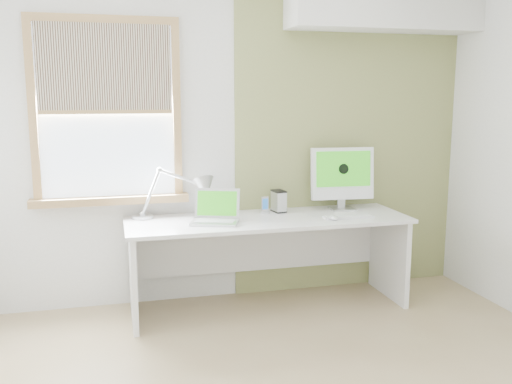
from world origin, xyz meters
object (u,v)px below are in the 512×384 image
object	(u,v)px
desk	(266,240)
laptop	(216,214)
desk_lamp	(193,191)
imac	(342,175)
external_drive	(279,201)

from	to	relation	value
desk	laptop	size ratio (longest dim) A/B	5.27
desk_lamp	imac	distance (m)	1.26
laptop	external_drive	bearing A→B (deg)	22.19
desk	imac	distance (m)	0.85
external_drive	imac	bearing A→B (deg)	-2.70
laptop	imac	xyz separation A→B (m)	(1.11, 0.20, 0.23)
external_drive	imac	distance (m)	0.58
desk_lamp	laptop	world-z (taller)	desk_lamp
laptop	imac	world-z (taller)	imac
laptop	desk_lamp	bearing A→B (deg)	128.08
desk_lamp	external_drive	size ratio (longest dim) A/B	3.85
desk	desk_lamp	bearing A→B (deg)	170.36
external_drive	desk_lamp	bearing A→B (deg)	-176.21
desk_lamp	external_drive	bearing A→B (deg)	3.79
desk	laptop	xyz separation A→B (m)	(-0.42, -0.09, 0.26)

